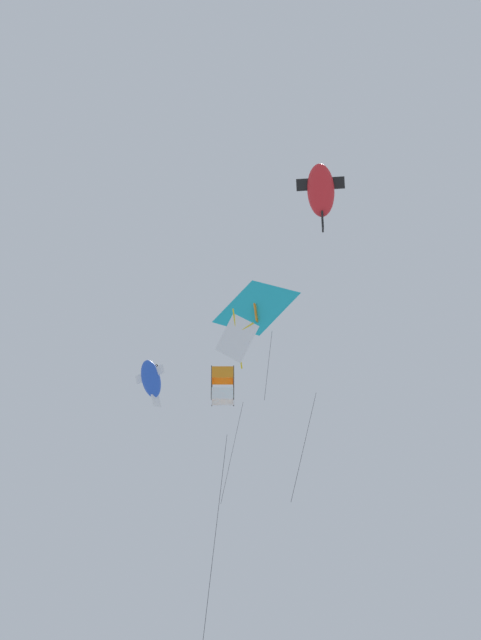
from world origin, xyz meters
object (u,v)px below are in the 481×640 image
object	(u,v)px
kite_delta_mid_left	(257,309)
kite_fish_near_right	(151,380)
kite_box_low_drifter	(223,386)
kite_diamond_far_centre	(238,339)
kite_fish_near_left	(321,190)

from	to	relation	value
kite_delta_mid_left	kite_fish_near_right	world-z (taller)	kite_delta_mid_left
kite_box_low_drifter	kite_diamond_far_centre	size ratio (longest dim) A/B	0.77
kite_delta_mid_left	kite_diamond_far_centre	bearing A→B (deg)	-73.56
kite_delta_mid_left	kite_fish_near_right	bearing A→B (deg)	-86.31
kite_box_low_drifter	kite_diamond_far_centre	xyz separation A→B (m)	(-1.66, -7.31, -3.72)
kite_fish_near_right	kite_fish_near_left	world-z (taller)	kite_fish_near_left
kite_fish_near_right	kite_diamond_far_centre	bearing A→B (deg)	89.28
kite_diamond_far_centre	kite_fish_near_right	bearing A→B (deg)	-95.06
kite_delta_mid_left	kite_box_low_drifter	size ratio (longest dim) A/B	0.82
kite_fish_near_left	kite_diamond_far_centre	xyz separation A→B (m)	(-2.06, 2.81, -4.80)
kite_fish_near_right	kite_box_low_drifter	bearing A→B (deg)	115.17
kite_box_low_drifter	kite_fish_near_left	bearing A→B (deg)	-70.37
kite_fish_near_right	kite_fish_near_left	distance (m)	10.50
kite_box_low_drifter	kite_diamond_far_centre	distance (m)	8.36
kite_box_low_drifter	kite_fish_near_left	distance (m)	10.19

